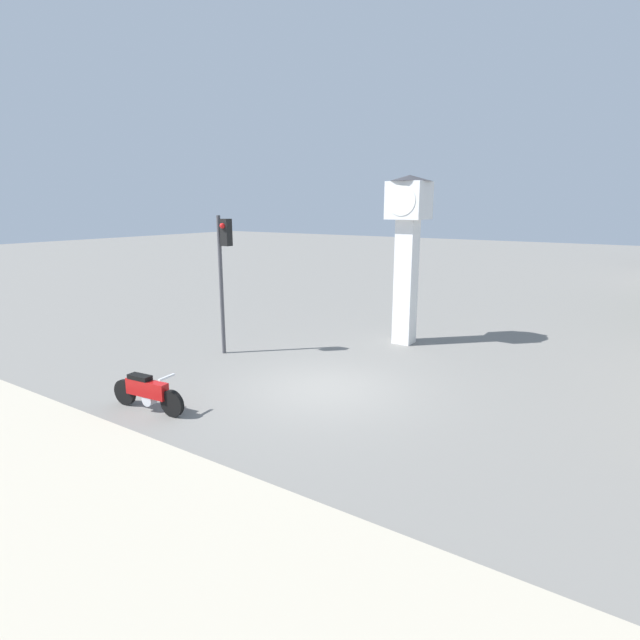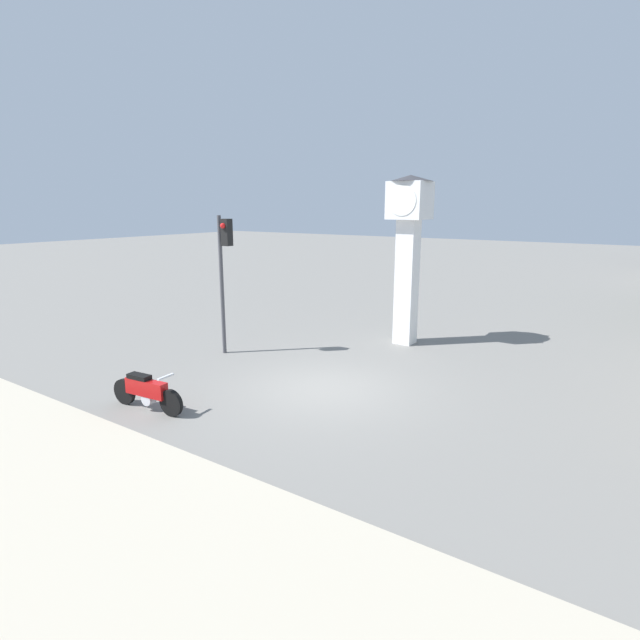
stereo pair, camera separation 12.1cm
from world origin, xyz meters
TOP-DOWN VIEW (x-y plane):
  - ground_plane at (0.00, 0.00)m, footprint 120.00×120.00m
  - sidewalk_strip at (0.00, -7.37)m, footprint 36.00×6.00m
  - motorcycle at (-2.60, -3.38)m, footprint 2.09×0.46m
  - clock_tower at (-0.15, 5.20)m, footprint 1.42×1.42m
  - traffic_light at (-4.26, 0.92)m, footprint 0.50×0.35m

SIDE VIEW (x-z plane):
  - ground_plane at x=0.00m, z-range 0.00..0.00m
  - sidewalk_strip at x=0.00m, z-range 0.00..0.10m
  - motorcycle at x=-2.60m, z-range -0.02..0.91m
  - traffic_light at x=-4.26m, z-range 0.80..5.10m
  - clock_tower at x=-0.15m, z-range 0.89..6.42m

